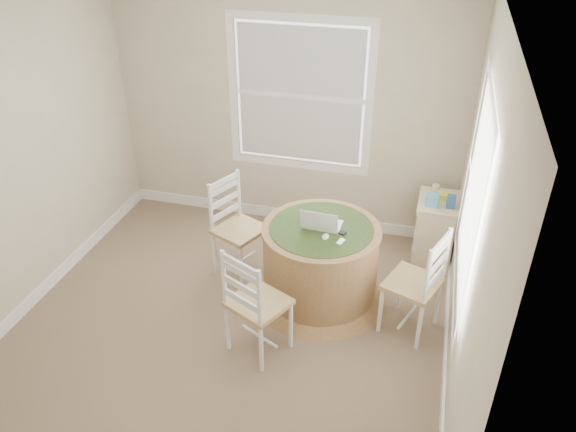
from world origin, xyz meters
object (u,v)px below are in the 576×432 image
(corner_chest, at_px, (434,230))
(chair_right, at_px, (413,283))
(chair_near, at_px, (258,302))
(chair_left, at_px, (240,230))
(round_table, at_px, (320,260))
(laptop, at_px, (322,224))

(corner_chest, bearing_deg, chair_right, -96.86)
(chair_near, bearing_deg, chair_left, -37.20)
(round_table, relative_size, chair_right, 1.27)
(chair_near, bearing_deg, laptop, -86.42)
(chair_left, height_order, corner_chest, chair_left)
(round_table, distance_m, chair_near, 0.84)
(round_table, xyz_separation_m, chair_right, (0.81, -0.21, 0.07))
(chair_near, xyz_separation_m, corner_chest, (1.27, 1.63, -0.14))
(chair_left, bearing_deg, laptop, -76.94)
(chair_near, distance_m, chair_right, 1.26)
(round_table, xyz_separation_m, laptop, (-0.00, 0.02, 0.36))
(round_table, height_order, chair_right, chair_right)
(chair_left, xyz_separation_m, laptop, (0.81, -0.15, 0.29))
(round_table, height_order, chair_left, chair_left)
(chair_right, bearing_deg, round_table, -84.36)
(round_table, relative_size, chair_left, 1.27)
(chair_left, xyz_separation_m, corner_chest, (1.76, 0.69, -0.14))
(chair_left, height_order, laptop, same)
(chair_near, relative_size, corner_chest, 1.40)
(round_table, distance_m, chair_right, 0.84)
(chair_left, relative_size, corner_chest, 1.40)
(chair_right, distance_m, laptop, 0.90)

